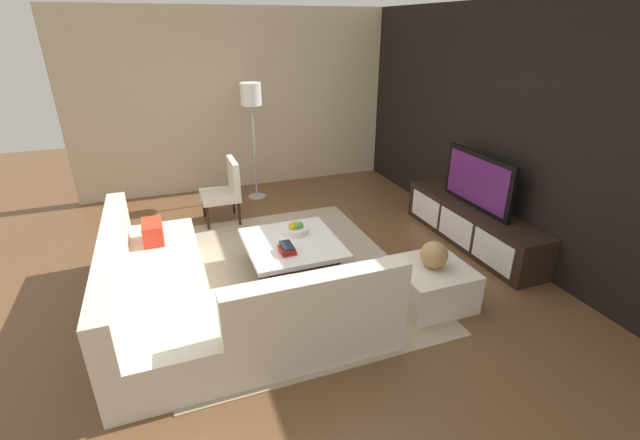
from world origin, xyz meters
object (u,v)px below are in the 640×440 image
at_px(sectional_couch, 207,298).
at_px(accent_chair_near, 226,187).
at_px(media_console, 471,225).
at_px(television, 478,181).
at_px(floor_lamp, 251,103).
at_px(ottoman, 430,284).
at_px(coffee_table, 293,256).
at_px(decorative_ball, 434,255).
at_px(book_stack, 287,249).
at_px(fruit_bowl, 296,229).

distance_m(sectional_couch, accent_chair_near, 2.37).
distance_m(media_console, television, 0.58).
xyz_separation_m(floor_lamp, ottoman, (3.43, 0.96, -1.29)).
height_order(television, ottoman, television).
relative_size(coffee_table, accent_chair_near, 1.21).
height_order(sectional_couch, coffee_table, sectional_couch).
height_order(coffee_table, decorative_ball, decorative_ball).
relative_size(sectional_couch, book_stack, 12.00).
relative_size(coffee_table, book_stack, 5.06).
bearing_deg(media_console, coffee_table, -92.49).
relative_size(media_console, fruit_bowl, 7.71).
bearing_deg(floor_lamp, fruit_bowl, -1.04).
distance_m(ottoman, book_stack, 1.48).
height_order(coffee_table, accent_chair_near, accent_chair_near).
distance_m(accent_chair_near, book_stack, 1.92).
xyz_separation_m(media_console, floor_lamp, (-2.51, -2.16, 1.24)).
xyz_separation_m(sectional_couch, floor_lamp, (-3.03, 1.13, 1.20)).
bearing_deg(decorative_ball, floor_lamp, -164.36).
distance_m(sectional_couch, decorative_ball, 2.15).
xyz_separation_m(coffee_table, fruit_bowl, (-0.18, 0.10, 0.23)).
distance_m(sectional_couch, ottoman, 2.13).
bearing_deg(sectional_couch, ottoman, 79.22).
bearing_deg(floor_lamp, sectional_couch, -20.50).
bearing_deg(fruit_bowl, ottoman, 39.69).
height_order(decorative_ball, book_stack, decorative_ball).
bearing_deg(television, sectional_couch, -80.93).
height_order(media_console, accent_chair_near, accent_chair_near).
xyz_separation_m(accent_chair_near, ottoman, (2.69, 1.54, -0.29)).
bearing_deg(coffee_table, sectional_couch, -57.83).
height_order(media_console, book_stack, media_console).
height_order(ottoman, decorative_ball, decorative_ball).
bearing_deg(fruit_bowl, decorative_ball, 39.69).
distance_m(accent_chair_near, decorative_ball, 3.10).
bearing_deg(coffee_table, accent_chair_near, -165.38).
xyz_separation_m(television, fruit_bowl, (-0.28, -2.20, -0.40)).
distance_m(sectional_couch, coffee_table, 1.18).
distance_m(television, ottoman, 1.64).
distance_m(accent_chair_near, fruit_bowl, 1.58).
distance_m(fruit_bowl, book_stack, 0.46).
distance_m(coffee_table, book_stack, 0.34).
height_order(floor_lamp, decorative_ball, floor_lamp).
bearing_deg(accent_chair_near, media_console, 65.81).
bearing_deg(ottoman, book_stack, -123.28).
bearing_deg(fruit_bowl, accent_chair_near, -160.23).
distance_m(media_console, book_stack, 2.43).
xyz_separation_m(ottoman, book_stack, (-0.80, -1.22, 0.22)).
distance_m(decorative_ball, book_stack, 1.46).
xyz_separation_m(television, sectional_couch, (0.53, -3.29, -0.54)).
bearing_deg(fruit_bowl, floor_lamp, 178.96).
relative_size(television, decorative_ball, 4.34).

